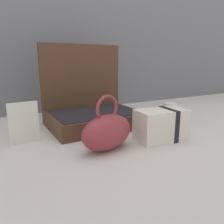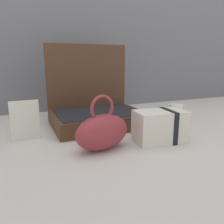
# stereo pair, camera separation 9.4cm
# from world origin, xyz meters

# --- Properties ---
(ground_plane) EXTENTS (6.00, 6.00, 0.00)m
(ground_plane) POSITION_xyz_m (0.00, 0.00, 0.00)
(ground_plane) COLOR beige
(open_suitcase) EXTENTS (0.43, 0.33, 0.40)m
(open_suitcase) POSITION_xyz_m (-0.02, 0.17, 0.08)
(open_suitcase) COLOR #4C301E
(open_suitcase) RESTS_ON ground_plane
(teal_pouch_handbag) EXTENTS (0.22, 0.14, 0.20)m
(teal_pouch_handbag) POSITION_xyz_m (-0.11, -0.16, 0.07)
(teal_pouch_handbag) COLOR maroon
(teal_pouch_handbag) RESTS_ON ground_plane
(cream_toiletry_bag) EXTENTS (0.21, 0.13, 0.13)m
(cream_toiletry_bag) POSITION_xyz_m (0.13, -0.17, 0.06)
(cream_toiletry_bag) COLOR silver
(cream_toiletry_bag) RESTS_ON ground_plane
(coffee_mug) EXTENTS (0.11, 0.07, 0.10)m
(coffee_mug) POSITION_xyz_m (0.35, 0.02, 0.05)
(coffee_mug) COLOR white
(coffee_mug) RESTS_ON ground_plane
(info_card_left) EXTENTS (0.11, 0.01, 0.16)m
(info_card_left) POSITION_xyz_m (-0.35, 0.06, 0.08)
(info_card_left) COLOR silver
(info_card_left) RESTS_ON ground_plane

